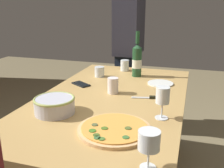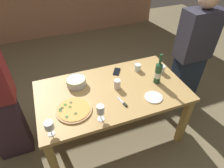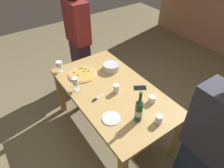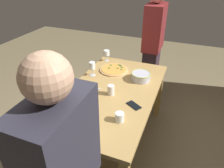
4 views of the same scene
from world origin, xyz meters
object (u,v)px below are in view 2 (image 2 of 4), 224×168
at_px(wine_glass_by_bottle, 101,110).
at_px(person_guest_left, 192,56).
at_px(serving_bowl, 76,81).
at_px(side_plate, 153,97).
at_px(pizza, 74,110).
at_px(cup_amber, 162,69).
at_px(dining_table, 112,96).
at_px(cup_ceramic, 117,84).
at_px(cell_phone, 117,72).
at_px(wine_glass_near_pizza, 49,126).
at_px(wine_bottle, 158,72).
at_px(pizza_knife, 123,103).
at_px(cup_spare, 138,67).

relative_size(wine_glass_by_bottle, person_guest_left, 0.10).
distance_m(serving_bowl, side_plate, 0.85).
bearing_deg(wine_glass_by_bottle, pizza, 137.73).
bearing_deg(cup_amber, dining_table, -172.26).
bearing_deg(cup_ceramic, cell_phone, 69.50).
relative_size(wine_glass_near_pizza, wine_glass_by_bottle, 0.88).
relative_size(wine_bottle, cup_ceramic, 3.45).
xyz_separation_m(wine_bottle, pizza_knife, (-0.49, -0.18, -0.13)).
bearing_deg(wine_glass_by_bottle, wine_glass_near_pizza, -179.13).
bearing_deg(dining_table, cup_amber, 7.74).
distance_m(wine_glass_near_pizza, side_plate, 1.05).
relative_size(pizza, serving_bowl, 1.56).
xyz_separation_m(wine_glass_by_bottle, cup_amber, (0.90, 0.43, -0.07)).
xyz_separation_m(serving_bowl, cup_ceramic, (0.40, -0.21, 0.00)).
bearing_deg(pizza, wine_bottle, 6.12).
relative_size(side_plate, cell_phone, 1.30).
xyz_separation_m(dining_table, wine_glass_near_pizza, (-0.68, -0.35, 0.20)).
bearing_deg(serving_bowl, pizza, -106.22).
bearing_deg(wine_glass_near_pizza, cell_phone, 36.82).
bearing_deg(dining_table, cup_spare, 29.35).
bearing_deg(pizza_knife, dining_table, 98.56).
height_order(wine_bottle, cup_ceramic, wine_bottle).
distance_m(pizza, wine_bottle, 0.98).
relative_size(cup_ceramic, pizza_knife, 0.63).
relative_size(serving_bowl, cup_ceramic, 2.13).
xyz_separation_m(wine_bottle, cup_ceramic, (-0.45, 0.06, -0.08)).
height_order(dining_table, pizza_knife, pizza_knife).
relative_size(dining_table, pizza, 4.61).
bearing_deg(serving_bowl, wine_bottle, -17.28).
bearing_deg(cup_ceramic, pizza, -162.18).
relative_size(wine_bottle, wine_glass_by_bottle, 2.12).
relative_size(wine_bottle, cup_amber, 3.83).
height_order(wine_glass_by_bottle, cup_ceramic, wine_glass_by_bottle).
bearing_deg(person_guest_left, dining_table, -0.00).
bearing_deg(side_plate, cup_amber, 49.06).
distance_m(cell_phone, person_guest_left, 0.99).
height_order(cup_amber, cup_ceramic, cup_ceramic).
height_order(wine_glass_near_pizza, person_guest_left, person_guest_left).
distance_m(wine_glass_by_bottle, cell_phone, 0.76).
bearing_deg(pizza_knife, cup_ceramic, 82.74).
distance_m(dining_table, cup_spare, 0.50).
xyz_separation_m(cup_spare, side_plate, (-0.06, -0.50, -0.04)).
distance_m(serving_bowl, wine_glass_near_pizza, 0.67).
xyz_separation_m(pizza, cell_phone, (0.62, 0.44, -0.01)).
bearing_deg(cup_spare, pizza, -155.95).
bearing_deg(wine_glass_by_bottle, person_guest_left, 20.41).
relative_size(pizza, pizza_knife, 2.10).
xyz_separation_m(cup_spare, cell_phone, (-0.25, 0.05, -0.04)).
xyz_separation_m(cup_ceramic, side_plate, (0.29, -0.27, -0.05)).
relative_size(pizza, cell_phone, 2.41).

